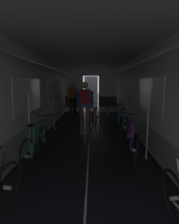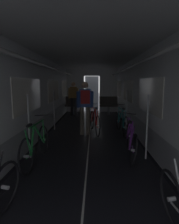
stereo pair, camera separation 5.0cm
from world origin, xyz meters
The scene contains 9 objects.
train_car_shell centered at (0.00, 3.60, 1.70)m, with size 3.14×12.34×2.57m.
bench_seat_far_left centered at (-0.90, 8.07, 0.57)m, with size 0.98×0.51×0.95m.
bench_seat_far_right centered at (0.90, 8.07, 0.57)m, with size 0.98×0.51×0.95m.
bicycle_teal centered at (1.04, 4.15, 0.38)m, with size 0.44×1.69×0.95m.
bicycle_purple centered at (0.97, 2.21, 0.38)m, with size 0.44×1.69×0.96m.
bicycle_green centered at (-1.06, 1.84, 0.38)m, with size 0.44×1.69×0.95m.
person_cyclist_aisle centered at (-0.15, 4.04, 1.02)m, with size 0.55×0.40×1.69m.
bicycle_red_in_aisle centered at (0.16, 4.31, 0.38)m, with size 0.52×1.67×0.94m.
person_standing_near_bench centered at (-0.90, 7.70, 0.98)m, with size 0.53×0.23×1.69m.
Camera 2 is at (0.14, -1.88, 1.64)m, focal length 30.45 mm.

